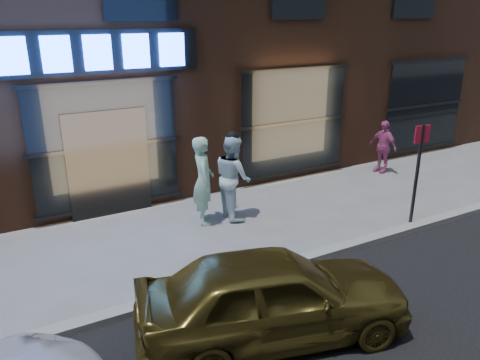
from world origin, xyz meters
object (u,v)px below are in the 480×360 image
object	(u,v)px
man_bowtie	(203,181)
sign_post	(418,167)
gold_sedan	(273,295)
passerby	(383,146)
man_cap	(233,177)

from	to	relation	value
man_bowtie	sign_post	world-z (taller)	sign_post
man_bowtie	sign_post	distance (m)	4.49
gold_sedan	sign_post	distance (m)	4.85
passerby	gold_sedan	xyz separation A→B (m)	(-6.67, -4.66, -0.10)
sign_post	gold_sedan	bearing A→B (deg)	-153.00
passerby	sign_post	xyz separation A→B (m)	(-2.14, -3.07, 0.61)
passerby	gold_sedan	size ratio (longest dim) A/B	0.39
gold_sedan	man_cap	bearing A→B (deg)	-5.80
sign_post	man_bowtie	bearing A→B (deg)	155.58
passerby	gold_sedan	distance (m)	8.14
man_bowtie	passerby	distance (m)	5.98
man_bowtie	man_cap	world-z (taller)	man_bowtie
man_cap	sign_post	size ratio (longest dim) A/B	0.84
sign_post	passerby	bearing A→B (deg)	62.67
man_cap	sign_post	xyz separation A→B (m)	(3.09, -2.34, 0.42)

